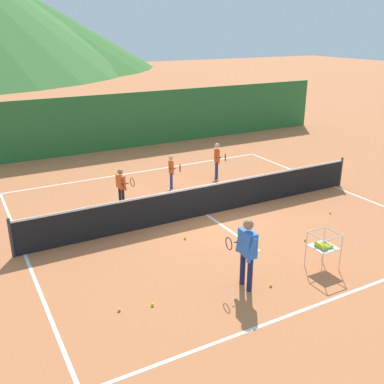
{
  "coord_description": "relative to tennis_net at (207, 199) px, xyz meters",
  "views": [
    {
      "loc": [
        -6.4,
        -10.8,
        5.4
      ],
      "look_at": [
        -0.78,
        -0.5,
        1.04
      ],
      "focal_mm": 41.65,
      "sensor_mm": 36.0,
      "label": 1
    }
  ],
  "objects": [
    {
      "name": "line_baseline_near",
      "position": [
        0.0,
        -5.18,
        -0.5
      ],
      "size": [
        10.66,
        0.08,
        0.01
      ],
      "primitive_type": "cube",
      "color": "white",
      "rests_on": "ground"
    },
    {
      "name": "line_baseline_far",
      "position": [
        0.0,
        4.98,
        -0.5
      ],
      "size": [
        10.66,
        0.08,
        0.01
      ],
      "primitive_type": "cube",
      "color": "white",
      "rests_on": "ground"
    },
    {
      "name": "line_sideline_west",
      "position": [
        -5.33,
        0.0,
        -0.5
      ],
      "size": [
        0.08,
        10.16,
        0.01
      ],
      "primitive_type": "cube",
      "color": "white",
      "rests_on": "ground"
    },
    {
      "name": "ground_plane",
      "position": [
        0.0,
        0.0,
        -0.5
      ],
      "size": [
        120.0,
        120.0,
        0.0
      ],
      "primitive_type": "plane",
      "color": "#C67042"
    },
    {
      "name": "tennis_ball_0",
      "position": [
        -3.39,
        -3.58,
        -0.47
      ],
      "size": [
        0.07,
        0.07,
        0.07
      ],
      "primitive_type": "sphere",
      "color": "yellow",
      "rests_on": "ground"
    },
    {
      "name": "instructor",
      "position": [
        -1.3,
        -3.9,
        0.48
      ],
      "size": [
        0.43,
        0.77,
        1.62
      ],
      "color": "#191E4C",
      "rests_on": "ground"
    },
    {
      "name": "line_service_center",
      "position": [
        0.0,
        0.0,
        -0.5
      ],
      "size": [
        0.08,
        5.39,
        0.01
      ],
      "primitive_type": "cube",
      "color": "white",
      "rests_on": "ground"
    },
    {
      "name": "windscreen_fence",
      "position": [
        0.0,
        8.75,
        0.79
      ],
      "size": [
        23.44,
        0.08,
        2.57
      ],
      "primitive_type": "cube",
      "color": "#286B33",
      "rests_on": "ground"
    },
    {
      "name": "tennis_net",
      "position": [
        0.0,
        0.0,
        0.0
      ],
      "size": [
        11.25,
        0.08,
        1.05
      ],
      "color": "#333338",
      "rests_on": "ground"
    },
    {
      "name": "tennis_ball_4",
      "position": [
        -1.36,
        -1.17,
        -0.47
      ],
      "size": [
        0.07,
        0.07,
        0.07
      ],
      "primitive_type": "sphere",
      "color": "yellow",
      "rests_on": "ground"
    },
    {
      "name": "tennis_ball_5",
      "position": [
        -0.79,
        -4.16,
        -0.47
      ],
      "size": [
        0.07,
        0.07,
        0.07
      ],
      "primitive_type": "sphere",
      "color": "yellow",
      "rests_on": "ground"
    },
    {
      "name": "tennis_ball_2",
      "position": [
        1.43,
        -2.81,
        -0.47
      ],
      "size": [
        0.07,
        0.07,
        0.07
      ],
      "primitive_type": "sphere",
      "color": "yellow",
      "rests_on": "ground"
    },
    {
      "name": "tennis_ball_1",
      "position": [
        -4.05,
        -3.42,
        -0.47
      ],
      "size": [
        0.07,
        0.07,
        0.07
      ],
      "primitive_type": "sphere",
      "color": "yellow",
      "rests_on": "ground"
    },
    {
      "name": "tennis_ball_3",
      "position": [
        3.39,
        -1.77,
        -0.47
      ],
      "size": [
        0.07,
        0.07,
        0.07
      ],
      "primitive_type": "sphere",
      "color": "yellow",
      "rests_on": "ground"
    },
    {
      "name": "line_sideline_east",
      "position": [
        5.33,
        0.0,
        -0.5
      ],
      "size": [
        0.08,
        10.16,
        0.01
      ],
      "primitive_type": "cube",
      "color": "white",
      "rests_on": "ground"
    },
    {
      "name": "student_1",
      "position": [
        0.13,
        2.67,
        0.23
      ],
      "size": [
        0.41,
        0.67,
        1.21
      ],
      "color": "navy",
      "rests_on": "ground"
    },
    {
      "name": "student_2",
      "position": [
        2.15,
        2.89,
        0.31
      ],
      "size": [
        0.43,
        0.73,
        1.35
      ],
      "color": "navy",
      "rests_on": "ground"
    },
    {
      "name": "student_0",
      "position": [
        -2.01,
        1.91,
        0.25
      ],
      "size": [
        0.44,
        0.58,
        1.24
      ],
      "color": "black",
      "rests_on": "ground"
    },
    {
      "name": "ball_cart",
      "position": [
        0.78,
        -4.08,
        0.09
      ],
      "size": [
        0.58,
        0.58,
        0.9
      ],
      "color": "#B7B7BC",
      "rests_on": "ground"
    }
  ]
}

